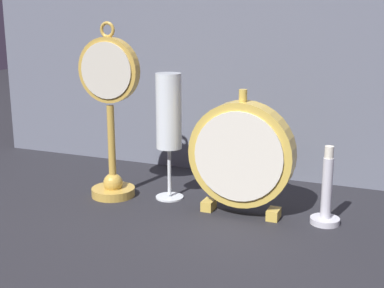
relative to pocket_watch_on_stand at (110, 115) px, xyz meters
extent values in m
plane|color=#232328|center=(0.17, -0.09, -0.16)|extent=(4.00, 4.00, 0.00)
cylinder|color=gold|center=(0.00, 0.00, -0.15)|extent=(0.08, 0.08, 0.02)
sphere|color=gold|center=(0.00, 0.00, -0.13)|extent=(0.04, 0.04, 0.04)
cylinder|color=gold|center=(0.00, 0.00, -0.06)|extent=(0.01, 0.01, 0.16)
cylinder|color=gold|center=(0.00, 0.00, 0.08)|extent=(0.12, 0.02, 0.12)
cylinder|color=beige|center=(0.00, -0.01, 0.08)|extent=(0.10, 0.00, 0.10)
torus|color=gold|center=(0.00, 0.00, 0.16)|extent=(0.03, 0.01, 0.03)
cube|color=gold|center=(0.20, 0.00, -0.15)|extent=(0.02, 0.03, 0.02)
cube|color=gold|center=(0.32, 0.00, -0.15)|extent=(0.02, 0.03, 0.02)
cylinder|color=gold|center=(0.26, 0.00, -0.05)|extent=(0.18, 0.04, 0.18)
cylinder|color=silver|center=(0.26, -0.02, -0.05)|extent=(0.16, 0.00, 0.16)
cylinder|color=gold|center=(0.26, 0.00, 0.05)|extent=(0.01, 0.01, 0.02)
cylinder|color=silver|center=(0.11, 0.03, -0.16)|extent=(0.05, 0.05, 0.01)
cylinder|color=silver|center=(0.11, 0.03, -0.11)|extent=(0.01, 0.01, 0.09)
cylinder|color=white|center=(0.11, 0.03, 0.01)|extent=(0.05, 0.05, 0.14)
cylinder|color=#DBC675|center=(0.11, 0.03, -0.02)|extent=(0.04, 0.04, 0.09)
cylinder|color=silver|center=(0.40, 0.01, -0.16)|extent=(0.05, 0.05, 0.01)
cylinder|color=silver|center=(0.40, 0.01, -0.10)|extent=(0.02, 0.02, 0.10)
cylinder|color=silver|center=(0.40, 0.01, -0.04)|extent=(0.01, 0.01, 0.02)
camera|label=1|loc=(0.52, -0.85, 0.19)|focal=50.00mm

